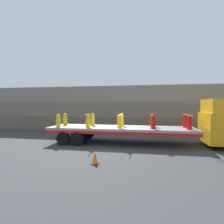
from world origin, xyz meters
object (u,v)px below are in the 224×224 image
(fire_hydrant_yellow_near_0, at_px, (58,120))
(fire_hydrant_red_near_3, at_px, (153,122))
(fire_hydrant_yellow_far_0, at_px, (65,119))
(fire_hydrant_red_far_4, at_px, (185,121))
(fire_hydrant_yellow_near_1, at_px, (88,121))
(fire_hydrant_yellow_far_1, at_px, (93,120))
(fire_hydrant_yellow_far_2, at_px, (122,120))
(flatbed_trailer, at_px, (112,130))
(traffic_cone, at_px, (95,158))
(fire_hydrant_yellow_near_2, at_px, (120,121))
(fire_hydrant_red_near_4, at_px, (189,123))
(fire_hydrant_red_far_3, at_px, (152,121))

(fire_hydrant_yellow_near_0, bearing_deg, fire_hydrant_red_near_3, 0.00)
(fire_hydrant_yellow_far_0, bearing_deg, fire_hydrant_red_far_4, 0.00)
(fire_hydrant_yellow_near_1, relative_size, fire_hydrant_yellow_far_1, 1.00)
(fire_hydrant_yellow_near_1, distance_m, fire_hydrant_yellow_far_2, 2.52)
(flatbed_trailer, bearing_deg, traffic_cone, -89.93)
(fire_hydrant_red_far_4, height_order, traffic_cone, fire_hydrant_red_far_4)
(traffic_cone, bearing_deg, fire_hydrant_yellow_near_2, 81.33)
(fire_hydrant_yellow_near_0, height_order, fire_hydrant_red_far_4, same)
(flatbed_trailer, xyz_separation_m, fire_hydrant_yellow_near_2, (0.62, -0.57, 0.66))
(flatbed_trailer, bearing_deg, fire_hydrant_red_far_4, 6.37)
(fire_hydrant_yellow_far_0, relative_size, fire_hydrant_yellow_far_1, 1.00)
(fire_hydrant_yellow_near_1, bearing_deg, flatbed_trailer, 19.32)
(fire_hydrant_yellow_near_0, bearing_deg, fire_hydrant_red_near_4, 0.00)
(fire_hydrant_yellow_near_1, xyz_separation_m, fire_hydrant_yellow_far_2, (2.24, 1.14, 0.00))
(fire_hydrant_yellow_far_0, height_order, fire_hydrant_red_far_3, same)
(flatbed_trailer, relative_size, fire_hydrant_yellow_near_1, 11.03)
(flatbed_trailer, xyz_separation_m, fire_hydrant_yellow_near_0, (-3.87, -0.57, 0.66))
(fire_hydrant_yellow_far_2, distance_m, fire_hydrant_red_far_3, 2.24)
(fire_hydrant_red_near_3, bearing_deg, fire_hydrant_red_far_4, 26.94)
(fire_hydrant_yellow_near_0, relative_size, fire_hydrant_yellow_far_2, 1.00)
(fire_hydrant_yellow_near_1, bearing_deg, fire_hydrant_yellow_far_2, 26.94)
(fire_hydrant_yellow_near_1, distance_m, fire_hydrant_yellow_near_2, 2.24)
(fire_hydrant_yellow_far_1, height_order, fire_hydrant_red_near_4, same)
(fire_hydrant_yellow_near_1, xyz_separation_m, traffic_cone, (1.63, -4.01, -1.36))
(fire_hydrant_red_near_3, bearing_deg, fire_hydrant_red_far_3, 90.00)
(fire_hydrant_yellow_far_1, bearing_deg, fire_hydrant_yellow_near_1, -90.00)
(fire_hydrant_yellow_far_0, bearing_deg, fire_hydrant_red_near_3, -9.62)
(fire_hydrant_yellow_near_0, bearing_deg, fire_hydrant_yellow_far_1, 26.94)
(fire_hydrant_yellow_near_0, distance_m, fire_hydrant_yellow_far_0, 1.14)
(flatbed_trailer, xyz_separation_m, fire_hydrant_yellow_far_1, (-1.63, 0.57, 0.66))
(fire_hydrant_yellow_far_0, height_order, traffic_cone, fire_hydrant_yellow_far_0)
(fire_hydrant_yellow_near_0, relative_size, fire_hydrant_red_far_4, 1.00)
(fire_hydrant_yellow_far_1, bearing_deg, fire_hydrant_yellow_near_0, -153.06)
(fire_hydrant_yellow_near_2, height_order, fire_hydrant_yellow_far_2, same)
(traffic_cone, bearing_deg, fire_hydrant_yellow_far_0, 126.96)
(fire_hydrant_red_near_4, bearing_deg, fire_hydrant_yellow_far_2, 165.74)
(fire_hydrant_yellow_near_2, xyz_separation_m, fire_hydrant_red_near_4, (4.49, 0.00, 0.00))
(fire_hydrant_red_far_3, bearing_deg, fire_hydrant_yellow_far_0, 180.00)
(fire_hydrant_yellow_near_2, height_order, fire_hydrant_red_near_3, same)
(fire_hydrant_yellow_far_2, bearing_deg, fire_hydrant_yellow_near_0, -165.74)
(fire_hydrant_yellow_far_2, xyz_separation_m, traffic_cone, (-0.61, -5.15, -1.36))
(fire_hydrant_red_near_4, bearing_deg, traffic_cone, -141.81)
(fire_hydrant_yellow_far_0, relative_size, fire_hydrant_red_far_4, 1.00)
(fire_hydrant_yellow_far_1, bearing_deg, fire_hydrant_yellow_far_0, 180.00)
(fire_hydrant_yellow_near_1, height_order, fire_hydrant_red_far_4, same)
(fire_hydrant_yellow_far_1, distance_m, fire_hydrant_red_near_3, 4.63)
(fire_hydrant_yellow_far_1, bearing_deg, fire_hydrant_yellow_near_2, -26.94)
(fire_hydrant_red_near_3, height_order, traffic_cone, fire_hydrant_red_near_3)
(fire_hydrant_yellow_near_0, xyz_separation_m, fire_hydrant_red_near_3, (6.73, 0.00, 0.00))
(fire_hydrant_red_near_3, height_order, fire_hydrant_red_far_4, same)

